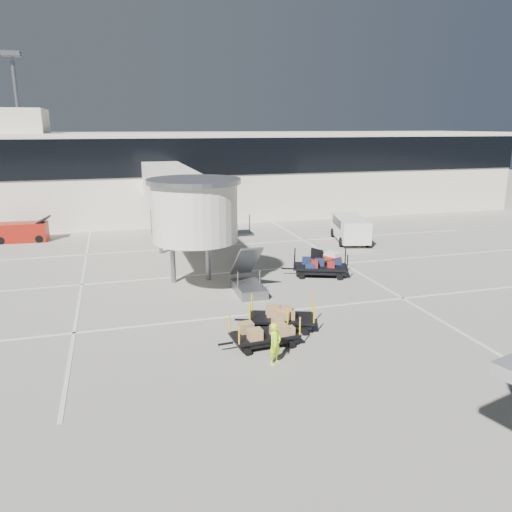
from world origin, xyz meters
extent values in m
plane|color=#AEAB9C|center=(0.00, 0.00, 0.00)|extent=(140.00, 140.00, 0.00)
cube|color=silver|center=(0.00, 2.00, 0.01)|extent=(40.00, 0.15, 0.02)
cube|color=silver|center=(0.00, 9.00, 0.01)|extent=(40.00, 0.15, 0.02)
cube|color=silver|center=(0.00, 16.00, 0.01)|extent=(40.00, 0.15, 0.02)
cube|color=silver|center=(6.00, 10.00, 0.01)|extent=(0.15, 30.00, 0.02)
cube|color=silver|center=(-10.00, 10.00, 0.01)|extent=(0.15, 30.00, 0.02)
cube|color=beige|center=(0.00, 30.00, 4.00)|extent=(64.00, 12.00, 8.00)
cube|color=black|center=(0.00, 23.95, 6.00)|extent=(64.00, 0.12, 3.20)
cylinder|color=gray|center=(-16.00, 34.00, 7.50)|extent=(0.36, 0.36, 15.00)
cube|color=gray|center=(-16.00, 34.00, 15.00)|extent=(1.60, 1.60, 0.40)
cube|color=silver|center=(-4.00, 15.00, 4.30)|extent=(3.00, 18.00, 2.80)
cylinder|color=silver|center=(-4.00, 6.00, 4.30)|extent=(4.40, 4.40, 3.00)
cylinder|color=gray|center=(-4.00, 6.00, 5.90)|extent=(4.80, 4.80, 0.25)
cylinder|color=gray|center=(-5.00, 8.00, 1.45)|extent=(0.28, 0.28, 2.90)
cylinder|color=gray|center=(-3.00, 8.00, 1.45)|extent=(0.28, 0.28, 2.90)
cylinder|color=gray|center=(-5.00, 15.00, 1.45)|extent=(0.28, 0.28, 2.90)
cylinder|color=gray|center=(-3.00, 15.00, 1.45)|extent=(0.28, 0.28, 2.90)
cylinder|color=gray|center=(-5.00, 22.00, 1.45)|extent=(0.28, 0.28, 2.90)
cylinder|color=gray|center=(-3.00, 22.00, 1.45)|extent=(0.28, 0.28, 2.90)
cube|color=gray|center=(-1.40, 5.00, 0.25)|extent=(1.40, 2.60, 0.50)
cube|color=gray|center=(-1.40, 5.60, 1.60)|extent=(1.20, 2.60, 2.06)
cube|color=gray|center=(-1.40, 7.00, 2.85)|extent=(1.40, 1.20, 0.12)
cube|color=maroon|center=(4.18, 8.00, 0.49)|extent=(2.38, 1.82, 0.54)
cube|color=silver|center=(4.91, 8.33, 0.85)|extent=(0.98, 1.15, 0.31)
cube|color=black|center=(3.61, 7.74, 1.03)|extent=(0.47, 0.86, 0.80)
cylinder|color=black|center=(3.77, 7.17, 0.29)|extent=(0.61, 0.44, 0.57)
cylinder|color=black|center=(3.29, 8.23, 0.29)|extent=(0.61, 0.44, 0.57)
cylinder|color=black|center=(5.07, 7.76, 0.29)|extent=(0.61, 0.44, 0.57)
cylinder|color=black|center=(4.59, 8.82, 0.29)|extent=(0.61, 0.44, 0.57)
cube|color=black|center=(3.46, 6.83, 0.58)|extent=(3.49, 2.60, 0.13)
cube|color=black|center=(3.46, 6.83, 0.39)|extent=(3.11, 2.27, 0.26)
cube|color=black|center=(1.66, 7.53, 0.42)|extent=(0.71, 0.34, 0.08)
cylinder|color=black|center=(2.18, 6.57, 0.18)|extent=(0.38, 0.27, 0.36)
cylinder|color=black|center=(2.69, 7.89, 0.18)|extent=(0.38, 0.27, 0.36)
cylinder|color=black|center=(4.23, 5.78, 0.18)|extent=(0.38, 0.27, 0.36)
cylinder|color=black|center=(4.74, 7.09, 0.18)|extent=(0.38, 0.27, 0.36)
cylinder|color=black|center=(1.80, 6.72, 1.05)|extent=(0.07, 0.07, 0.94)
cylinder|color=black|center=(2.31, 8.04, 1.05)|extent=(0.07, 0.07, 0.94)
cylinder|color=black|center=(4.61, 5.63, 1.05)|extent=(0.07, 0.07, 0.94)
cylinder|color=black|center=(5.12, 6.95, 1.05)|extent=(0.07, 0.07, 0.94)
cube|color=maroon|center=(2.39, 6.99, 0.82)|extent=(0.64, 0.54, 0.37)
cube|color=#424347|center=(3.42, 6.51, 0.81)|extent=(0.64, 0.50, 0.34)
cube|color=maroon|center=(2.56, 7.25, 0.85)|extent=(0.52, 0.43, 0.43)
cube|color=#424347|center=(2.33, 7.00, 0.83)|extent=(0.58, 0.45, 0.39)
cube|color=#424347|center=(2.55, 7.16, 0.79)|extent=(0.50, 0.52, 0.30)
cube|color=maroon|center=(2.56, 7.69, 0.82)|extent=(0.51, 0.47, 0.35)
cube|color=#152042|center=(4.25, 6.24, 0.82)|extent=(0.49, 0.47, 0.36)
cube|color=black|center=(-1.29, -0.02, 0.52)|extent=(3.13, 2.28, 0.11)
cube|color=black|center=(-1.29, -0.02, 0.35)|extent=(2.79, 1.98, 0.23)
cube|color=black|center=(-2.92, 0.56, 0.38)|extent=(0.64, 0.29, 0.08)
cylinder|color=black|center=(-2.43, -0.29, 0.16)|extent=(0.34, 0.23, 0.32)
cylinder|color=black|center=(-2.00, 0.91, 0.16)|extent=(0.34, 0.23, 0.32)
cylinder|color=black|center=(-0.57, -0.95, 0.16)|extent=(0.34, 0.23, 0.32)
cylinder|color=black|center=(-0.14, 0.24, 0.16)|extent=(0.34, 0.23, 0.32)
cylinder|color=#E2B90B|center=(-2.77, -0.16, 0.94)|extent=(0.07, 0.07, 0.85)
cylinder|color=#E2B90B|center=(-2.35, 1.03, 0.94)|extent=(0.07, 0.07, 0.85)
cylinder|color=#E2B90B|center=(-0.23, -1.08, 0.94)|extent=(0.07, 0.07, 0.85)
cylinder|color=#E2B90B|center=(0.20, 0.12, 0.94)|extent=(0.07, 0.07, 0.85)
cube|color=#9E7A4C|center=(-0.35, -0.46, 0.81)|extent=(0.52, 0.58, 0.47)
cube|color=#9E7A4C|center=(-0.56, -0.04, 0.79)|extent=(0.69, 0.53, 0.43)
cube|color=#9E7A4C|center=(-1.93, 0.51, 0.82)|extent=(0.69, 0.58, 0.49)
cube|color=#9E7A4C|center=(-1.83, 0.01, 0.77)|extent=(0.49, 0.45, 0.40)
cube|color=#9E7A4C|center=(-2.14, 0.11, 0.75)|extent=(0.53, 0.51, 0.36)
cube|color=#9E7A4C|center=(-2.07, 0.61, 0.75)|extent=(0.61, 0.60, 0.36)
cube|color=#9E7A4C|center=(-0.42, -0.40, 0.83)|extent=(0.61, 0.52, 0.52)
cube|color=#9E7A4C|center=(-1.90, 0.41, 0.80)|extent=(0.65, 0.57, 0.46)
cube|color=#9E7A4C|center=(-1.23, -0.41, 0.80)|extent=(0.66, 0.53, 0.45)
cube|color=black|center=(-2.52, -1.49, 0.49)|extent=(2.75, 1.52, 0.11)
cube|color=black|center=(-2.52, -1.49, 0.33)|extent=(2.47, 1.30, 0.22)
cube|color=black|center=(-4.16, -1.61, 0.35)|extent=(0.62, 0.12, 0.07)
cylinder|color=black|center=(-3.41, -2.15, 0.15)|extent=(0.31, 0.15, 0.30)
cylinder|color=black|center=(-3.50, -0.96, 0.15)|extent=(0.31, 0.15, 0.30)
cylinder|color=black|center=(-1.55, -2.01, 0.15)|extent=(0.31, 0.15, 0.30)
cylinder|color=black|center=(-1.64, -0.82, 0.15)|extent=(0.31, 0.15, 0.30)
cylinder|color=#E2B90B|center=(-3.75, -2.18, 0.89)|extent=(0.06, 0.06, 0.80)
cylinder|color=#E2B90B|center=(-3.84, -0.99, 0.89)|extent=(0.06, 0.06, 0.80)
cylinder|color=#E2B90B|center=(-1.21, -1.99, 0.89)|extent=(0.06, 0.06, 0.80)
cylinder|color=#E2B90B|center=(-1.30, -0.80, 0.89)|extent=(0.06, 0.06, 0.80)
cube|color=#9E7A4C|center=(-2.09, -1.13, 0.78)|extent=(0.58, 0.42, 0.48)
cube|color=#9E7A4C|center=(-3.40, -1.14, 0.72)|extent=(0.39, 0.37, 0.36)
cube|color=#9E7A4C|center=(-2.66, -1.84, 0.70)|extent=(0.48, 0.48, 0.32)
cube|color=#9E7A4C|center=(-2.18, -1.06, 0.72)|extent=(0.56, 0.48, 0.36)
cube|color=#9E7A4C|center=(-2.65, -1.78, 0.74)|extent=(0.45, 0.44, 0.40)
cube|color=#9E7A4C|center=(-2.53, -1.45, 0.70)|extent=(0.46, 0.37, 0.33)
cube|color=#9E7A4C|center=(-2.73, -1.63, 0.77)|extent=(0.48, 0.36, 0.46)
cube|color=#9E7A4C|center=(-3.31, -1.78, 0.73)|extent=(0.57, 0.35, 0.38)
imported|color=#C1FA1A|center=(-2.60, -3.06, 0.80)|extent=(0.70, 0.64, 1.60)
cube|color=silver|center=(9.25, 14.58, 1.10)|extent=(3.19, 5.35, 1.62)
cube|color=silver|center=(9.79, 16.75, 0.78)|extent=(2.01, 1.02, 0.94)
cube|color=black|center=(9.30, 14.78, 1.51)|extent=(2.75, 3.53, 0.65)
cylinder|color=black|center=(7.88, 13.20, 0.35)|extent=(0.42, 0.75, 0.71)
cylinder|color=black|center=(9.80, 12.72, 0.35)|extent=(0.42, 0.75, 0.71)
cylinder|color=black|center=(8.69, 16.44, 0.35)|extent=(0.42, 0.75, 0.71)
cylinder|color=black|center=(10.61, 15.96, 0.35)|extent=(0.42, 0.75, 0.71)
cube|color=maroon|center=(-14.87, 21.62, 0.73)|extent=(3.79, 1.82, 1.45)
cube|color=black|center=(-13.23, 21.50, 1.65)|extent=(1.03, 1.42, 0.52)
cylinder|color=black|center=(-16.28, 21.05, 0.29)|extent=(0.60, 0.29, 0.58)
cylinder|color=black|center=(-16.17, 22.40, 0.29)|extent=(0.60, 0.29, 0.58)
cylinder|color=black|center=(-13.57, 20.85, 0.29)|extent=(0.60, 0.29, 0.58)
cylinder|color=black|center=(-13.47, 22.20, 0.29)|extent=(0.60, 0.29, 0.58)
camera|label=1|loc=(-8.01, -19.22, 8.61)|focal=35.00mm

